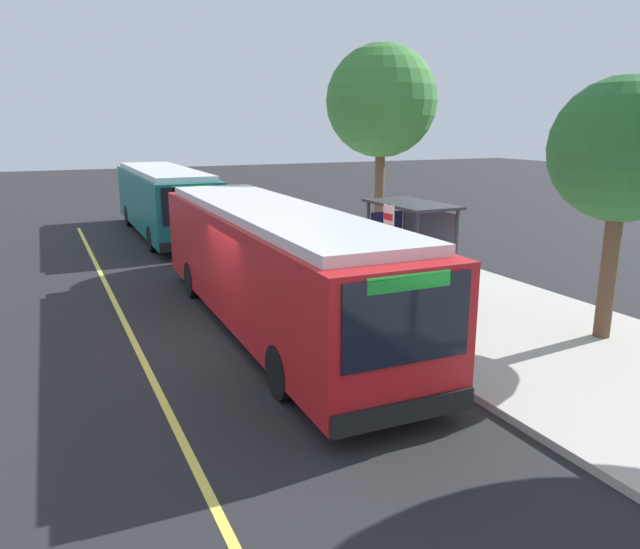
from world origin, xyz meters
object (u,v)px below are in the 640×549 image
at_px(transit_bus_main, 273,263).
at_px(waiting_bench, 410,268).
at_px(route_sign_post, 388,245).
at_px(pedestrian_commuter, 348,260).
at_px(transit_bus_second, 164,199).

relative_size(transit_bus_main, waiting_bench, 7.51).
bearing_deg(route_sign_post, transit_bus_main, -105.87).
bearing_deg(pedestrian_commuter, transit_bus_main, -61.69).
distance_m(transit_bus_main, transit_bus_second, 14.01).
distance_m(transit_bus_main, waiting_bench, 5.35).
distance_m(route_sign_post, pedestrian_commuter, 2.43).
height_order(transit_bus_second, route_sign_post, same).
relative_size(transit_bus_main, transit_bus_second, 1.07).
relative_size(transit_bus_second, waiting_bench, 7.01).
xyz_separation_m(waiting_bench, route_sign_post, (2.45, -2.28, 1.32)).
relative_size(transit_bus_second, route_sign_post, 4.00).
bearing_deg(route_sign_post, waiting_bench, 137.01).
bearing_deg(transit_bus_main, pedestrian_commuter, 118.31).
bearing_deg(transit_bus_second, waiting_bench, 21.12).
height_order(transit_bus_main, transit_bus_second, same).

